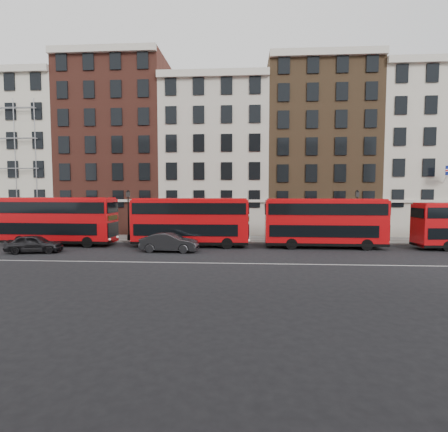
# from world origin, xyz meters

# --- Properties ---
(ground) EXTENTS (120.00, 120.00, 0.00)m
(ground) POSITION_xyz_m (0.00, 0.00, 0.00)
(ground) COLOR black
(ground) RESTS_ON ground
(pavement) EXTENTS (80.00, 5.00, 0.15)m
(pavement) POSITION_xyz_m (0.00, 10.50, 0.07)
(pavement) COLOR slate
(pavement) RESTS_ON ground
(kerb) EXTENTS (80.00, 0.30, 0.16)m
(kerb) POSITION_xyz_m (0.00, 8.00, 0.08)
(kerb) COLOR gray
(kerb) RESTS_ON ground
(road_centre_line) EXTENTS (70.00, 0.12, 0.01)m
(road_centre_line) POSITION_xyz_m (0.00, -2.00, 0.01)
(road_centre_line) COLOR white
(road_centre_line) RESTS_ON ground
(building_terrace) EXTENTS (64.00, 11.95, 22.00)m
(building_terrace) POSITION_xyz_m (-0.31, 17.88, 10.24)
(building_terrace) COLOR beige
(building_terrace) RESTS_ON ground
(bus_a) EXTENTS (11.29, 3.14, 4.70)m
(bus_a) POSITION_xyz_m (-14.55, 5.58, 2.52)
(bus_a) COLOR #B6090D
(bus_a) RESTS_ON ground
(bus_b) EXTENTS (11.06, 2.71, 4.64)m
(bus_b) POSITION_xyz_m (-1.45, 5.58, 2.49)
(bus_b) COLOR #B6090D
(bus_b) RESTS_ON ground
(bus_c) EXTENTS (11.03, 2.86, 4.61)m
(bus_c) POSITION_xyz_m (11.10, 5.58, 2.47)
(bus_c) COLOR #B6090D
(bus_c) RESTS_ON ground
(car_rear) EXTENTS (4.82, 2.59, 1.56)m
(car_rear) POSITION_xyz_m (-14.34, 1.39, 0.78)
(car_rear) COLOR black
(car_rear) RESTS_ON ground
(car_front) EXTENTS (5.13, 2.03, 1.66)m
(car_front) POSITION_xyz_m (-2.83, 2.60, 0.83)
(car_front) COLOR black
(car_front) RESTS_ON ground
(lamp_post_left) EXTENTS (0.44, 0.44, 5.33)m
(lamp_post_left) POSITION_xyz_m (-8.46, 8.42, 3.08)
(lamp_post_left) COLOR black
(lamp_post_left) RESTS_ON pavement
(lamp_post_right) EXTENTS (0.44, 0.44, 5.33)m
(lamp_post_right) POSITION_xyz_m (15.14, 9.03, 3.08)
(lamp_post_right) COLOR black
(lamp_post_right) RESTS_ON pavement
(traffic_light) EXTENTS (0.25, 0.45, 3.27)m
(traffic_light) POSITION_xyz_m (23.61, 8.10, 2.45)
(traffic_light) COLOR black
(traffic_light) RESTS_ON pavement
(iron_railings) EXTENTS (6.60, 0.06, 1.00)m
(iron_railings) POSITION_xyz_m (0.00, 12.70, 0.65)
(iron_railings) COLOR black
(iron_railings) RESTS_ON pavement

